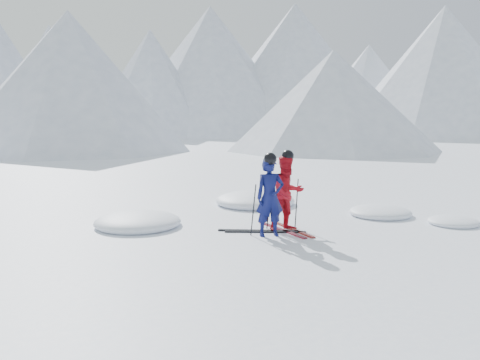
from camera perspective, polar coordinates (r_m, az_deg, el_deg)
name	(u,v)px	position (r m, az deg, el deg)	size (l,w,h in m)	color
ground	(321,230)	(11.02, 9.08, -5.60)	(160.00, 160.00, 0.00)	white
mountain_range	(181,64)	(46.17, -6.60, 12.83)	(106.15, 62.94, 15.53)	#B2BCD1
skier_blue	(270,197)	(10.27, 3.38, -1.95)	(0.58, 0.38, 1.59)	#0C124C
skier_red	(287,193)	(10.80, 5.33, -1.45)	(0.78, 0.61, 1.61)	red
pole_blue_left	(253,210)	(10.34, 1.51, -3.37)	(0.02, 0.02, 1.06)	black
pole_blue_right	(276,207)	(10.64, 4.06, -3.07)	(0.02, 0.02, 1.06)	black
pole_red_left	(269,204)	(10.95, 3.33, -2.74)	(0.02, 0.02, 1.07)	black
pole_red_right	(297,203)	(11.11, 6.37, -2.62)	(0.02, 0.02, 1.07)	black
ski_worn_left	(282,230)	(10.90, 4.71, -5.59)	(0.09, 1.70, 0.03)	black
ski_worn_right	(292,229)	(11.01, 5.84, -5.48)	(0.09, 1.70, 0.03)	black
ski_loose_a	(258,231)	(10.80, 2.05, -5.70)	(0.09, 1.70, 0.03)	black
ski_loose_b	(265,232)	(10.70, 2.85, -5.83)	(0.09, 1.70, 0.03)	black
snow_lumps	(252,213)	(12.68, 1.41, -3.77)	(8.22, 5.48, 0.48)	white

